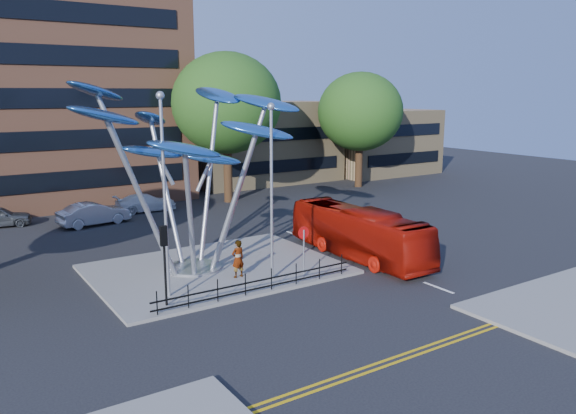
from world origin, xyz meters
TOP-DOWN VIEW (x-y plane):
  - ground at (0.00, 0.00)m, footprint 120.00×120.00m
  - traffic_island at (-1.00, 6.00)m, footprint 12.00×9.00m
  - double_yellow_near at (0.00, -6.00)m, footprint 40.00×0.12m
  - double_yellow_far at (0.00, -6.30)m, footprint 40.00×0.12m
  - brick_tower at (-6.00, 32.00)m, footprint 25.00×15.00m
  - low_building_near at (16.00, 30.00)m, footprint 15.00×8.00m
  - low_building_far at (30.00, 28.00)m, footprint 12.00×8.00m
  - tree_right at (8.00, 22.00)m, footprint 8.80×8.80m
  - tree_far at (22.00, 22.00)m, footprint 8.00×8.00m
  - leaf_sculpture at (-2.07, 6.68)m, footprint 12.72×9.54m
  - street_lamp_left at (-4.50, 3.50)m, footprint 0.36×0.36m
  - street_lamp_right at (0.50, 3.00)m, footprint 0.36×0.36m
  - traffic_light_island at (-5.00, 2.50)m, footprint 0.28×0.18m
  - no_entry_sign_island at (2.00, 2.52)m, footprint 0.60×0.10m
  - pedestrian_railing_front at (-1.00, 1.70)m, footprint 10.00×0.06m
  - red_bus at (6.60, 3.88)m, footprint 2.52×9.89m
  - pedestrian at (-0.76, 4.08)m, footprint 0.71×0.50m
  - parked_car_mid at (-3.50, 19.66)m, footprint 4.92×2.38m
  - parked_car_right at (1.00, 22.11)m, footprint 4.64×1.99m

SIDE VIEW (x-z plane):
  - ground at x=0.00m, z-range 0.00..0.00m
  - double_yellow_near at x=0.00m, z-range 0.00..0.01m
  - double_yellow_far at x=0.00m, z-range 0.00..0.01m
  - traffic_island at x=-1.00m, z-range 0.00..0.15m
  - pedestrian_railing_front at x=-1.00m, z-range 0.05..1.05m
  - parked_car_right at x=1.00m, z-range 0.00..1.33m
  - parked_car_mid at x=-3.50m, z-range 0.00..1.56m
  - pedestrian at x=-0.76m, z-range 0.15..1.99m
  - red_bus at x=6.60m, z-range 0.00..2.74m
  - no_entry_sign_island at x=2.00m, z-range 0.59..3.04m
  - traffic_light_island at x=-5.00m, z-range 0.90..4.33m
  - low_building_far at x=30.00m, z-range 0.00..7.00m
  - low_building_near at x=16.00m, z-range 0.00..8.00m
  - street_lamp_right at x=0.50m, z-range 0.94..9.24m
  - street_lamp_left at x=-4.50m, z-range 0.96..9.76m
  - leaf_sculpture at x=-2.07m, z-range 2.12..11.63m
  - tree_far at x=22.00m, z-range 1.70..12.51m
  - tree_right at x=8.00m, z-range 1.98..14.09m
  - brick_tower at x=-6.00m, z-range 0.00..30.00m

